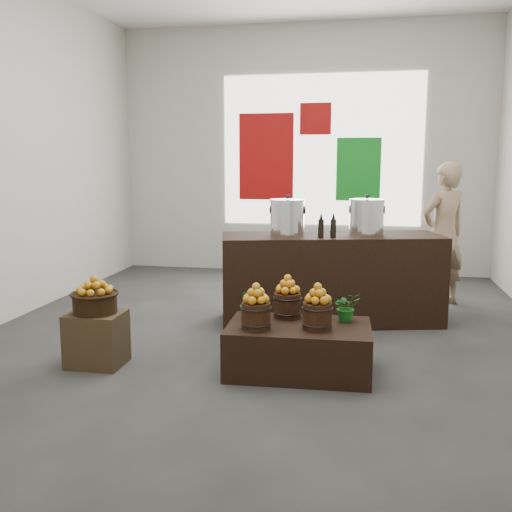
% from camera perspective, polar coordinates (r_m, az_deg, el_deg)
% --- Properties ---
extents(ground, '(7.00, 7.00, 0.00)m').
position_cam_1_polar(ground, '(6.25, 1.10, -7.51)').
color(ground, '#3A3A37').
rests_on(ground, ground).
extents(back_wall, '(6.00, 0.04, 4.00)m').
position_cam_1_polar(back_wall, '(9.46, 4.71, 10.47)').
color(back_wall, '#B5B3A7').
rests_on(back_wall, ground).
extents(back_opening, '(3.20, 0.02, 2.40)m').
position_cam_1_polar(back_opening, '(9.41, 6.54, 10.44)').
color(back_opening, white).
rests_on(back_opening, back_wall).
extents(deco_red_left, '(0.90, 0.04, 1.40)m').
position_cam_1_polar(deco_red_left, '(9.51, 1.03, 9.89)').
color(deco_red_left, '#930B0B').
rests_on(deco_red_left, back_wall).
extents(deco_green_right, '(0.70, 0.04, 1.00)m').
position_cam_1_polar(deco_green_right, '(9.37, 10.20, 8.53)').
color(deco_green_right, '#137E1D').
rests_on(deco_green_right, back_wall).
extents(deco_red_upper, '(0.50, 0.04, 0.50)m').
position_cam_1_polar(deco_red_upper, '(9.43, 5.97, 13.49)').
color(deco_red_upper, '#930B0B').
rests_on(deco_red_upper, back_wall).
extents(crate, '(0.49, 0.40, 0.48)m').
position_cam_1_polar(crate, '(5.38, -15.65, -7.99)').
color(crate, '#4A3522').
rests_on(crate, ground).
extents(wicker_basket, '(0.39, 0.39, 0.18)m').
position_cam_1_polar(wicker_basket, '(5.29, -15.80, -4.57)').
color(wicker_basket, black).
rests_on(wicker_basket, crate).
extents(apples_in_basket, '(0.30, 0.30, 0.16)m').
position_cam_1_polar(apples_in_basket, '(5.26, -15.89, -2.78)').
color(apples_in_basket, '#A52305').
rests_on(apples_in_basket, wicker_basket).
extents(display_table, '(1.25, 0.80, 0.43)m').
position_cam_1_polar(display_table, '(5.03, 4.28, -9.23)').
color(display_table, black).
rests_on(display_table, ground).
extents(apple_bucket_front_left, '(0.25, 0.25, 0.23)m').
position_cam_1_polar(apple_bucket_front_left, '(4.81, -0.00, -6.01)').
color(apple_bucket_front_left, black).
rests_on(apple_bucket_front_left, display_table).
extents(apples_in_bucket_front_left, '(0.18, 0.18, 0.17)m').
position_cam_1_polar(apples_in_bucket_front_left, '(4.77, -0.00, -3.74)').
color(apples_in_bucket_front_left, '#A52305').
rests_on(apples_in_bucket_front_left, apple_bucket_front_left).
extents(apple_bucket_front_right, '(0.25, 0.25, 0.23)m').
position_cam_1_polar(apple_bucket_front_right, '(4.84, 6.15, -5.99)').
color(apple_bucket_front_right, black).
rests_on(apple_bucket_front_right, display_table).
extents(apples_in_bucket_front_right, '(0.18, 0.18, 0.17)m').
position_cam_1_polar(apples_in_bucket_front_right, '(4.79, 6.19, -3.73)').
color(apples_in_bucket_front_right, '#A52305').
rests_on(apples_in_bucket_front_right, apple_bucket_front_right).
extents(apple_bucket_rear, '(0.25, 0.25, 0.23)m').
position_cam_1_polar(apple_bucket_rear, '(5.17, 3.16, -4.95)').
color(apple_bucket_rear, black).
rests_on(apple_bucket_rear, display_table).
extents(apples_in_bucket_rear, '(0.18, 0.18, 0.17)m').
position_cam_1_polar(apples_in_bucket_rear, '(5.12, 3.18, -2.82)').
color(apples_in_bucket_rear, '#A52305').
rests_on(apples_in_bucket_rear, apple_bucket_rear).
extents(herb_garnish_right, '(0.29, 0.27, 0.26)m').
position_cam_1_polar(herb_garnish_right, '(5.11, 9.04, -5.03)').
color(herb_garnish_right, '#135D18').
rests_on(herb_garnish_right, display_table).
extents(herb_garnish_left, '(0.17, 0.16, 0.26)m').
position_cam_1_polar(herb_garnish_left, '(5.16, -0.86, -4.78)').
color(herb_garnish_left, '#135D18').
rests_on(herb_garnish_left, display_table).
extents(counter, '(2.58, 1.35, 1.01)m').
position_cam_1_polar(counter, '(6.55, 7.49, -2.27)').
color(counter, black).
rests_on(counter, ground).
extents(stock_pot_left, '(0.38, 0.38, 0.38)m').
position_cam_1_polar(stock_pot_left, '(6.37, 3.16, 3.78)').
color(stock_pot_left, silver).
rests_on(stock_pot_left, counter).
extents(stock_pot_center, '(0.38, 0.38, 0.38)m').
position_cam_1_polar(stock_pot_center, '(6.53, 11.00, 3.76)').
color(stock_pot_center, silver).
rests_on(stock_pot_center, counter).
extents(oil_cruets, '(0.19, 0.11, 0.28)m').
position_cam_1_polar(oil_cruets, '(6.21, 8.04, 3.09)').
color(oil_cruets, black).
rests_on(oil_cruets, counter).
extents(shopper, '(0.79, 0.74, 1.82)m').
position_cam_1_polar(shopper, '(7.61, 18.21, 2.08)').
color(shopper, '#9A7E5E').
rests_on(shopper, ground).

